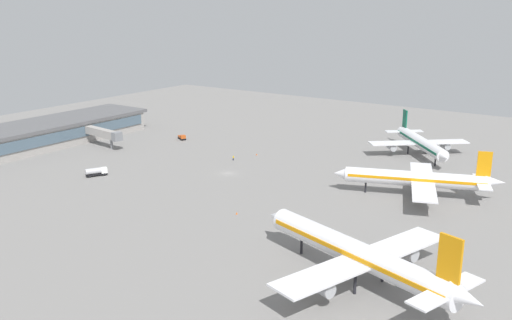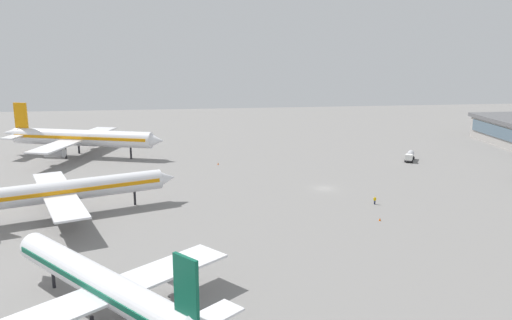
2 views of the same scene
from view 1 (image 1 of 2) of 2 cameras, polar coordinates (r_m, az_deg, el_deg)
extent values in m
plane|color=gray|center=(170.44, -2.91, -1.37)|extent=(288.00, 288.00, 0.00)
cube|color=#9E9993|center=(216.88, -21.80, 2.17)|extent=(88.49, 21.98, 7.17)
cube|color=#4C6070|center=(207.59, -20.08, 2.07)|extent=(84.95, 0.30, 3.69)
cube|color=#59595B|center=(216.05, -21.91, 3.23)|extent=(92.03, 22.86, 1.23)
cylinder|color=white|center=(196.79, 16.48, 1.72)|extent=(29.78, 26.12, 3.93)
cone|color=white|center=(179.88, 18.72, 0.28)|extent=(5.41, 5.39, 3.73)
cone|color=white|center=(213.94, 14.60, 3.09)|extent=(5.78, 5.58, 3.14)
cube|color=#0C593F|center=(196.73, 16.48, 1.80)|extent=(28.75, 25.25, 0.71)
cube|color=white|center=(198.49, 16.28, 1.73)|extent=(26.32, 29.58, 0.35)
cylinder|color=#A5A8AD|center=(202.54, 18.74, 1.40)|extent=(4.94, 4.65, 2.16)
cylinder|color=#A5A8AD|center=(195.45, 13.66, 1.29)|extent=(4.94, 4.65, 2.16)
cube|color=white|center=(211.27, 14.87, 2.86)|extent=(11.23, 12.42, 0.28)
cube|color=#0C593F|center=(210.33, 14.96, 4.11)|extent=(2.89, 2.54, 6.29)
cylinder|color=black|center=(186.47, 17.82, -0.19)|extent=(0.47, 0.47, 2.75)
cylinder|color=black|center=(201.32, 16.93, 1.00)|extent=(0.47, 0.47, 2.75)
cylinder|color=black|center=(198.99, 15.26, 0.97)|extent=(0.47, 0.47, 2.75)
cylinder|color=white|center=(154.53, 15.98, -1.86)|extent=(16.67, 36.11, 4.07)
cone|color=white|center=(154.94, 8.69, -1.38)|extent=(5.04, 5.16, 3.87)
cone|color=white|center=(156.44, 23.22, -2.09)|extent=(4.82, 5.90, 3.26)
cube|color=orange|center=(154.44, 15.99, -1.75)|extent=(16.23, 34.75, 0.73)
cube|color=white|center=(154.73, 16.65, -2.04)|extent=(35.02, 17.76, 0.37)
cylinder|color=#A5A8AD|center=(145.80, 16.74, -3.71)|extent=(3.77, 5.29, 2.24)
cylinder|color=#A5A8AD|center=(164.56, 16.50, -1.51)|extent=(3.77, 5.29, 2.24)
cube|color=white|center=(156.01, 22.10, -2.09)|extent=(14.34, 7.99, 0.29)
cube|color=orange|center=(154.71, 22.29, -0.37)|extent=(1.65, 3.48, 6.51)
cylinder|color=black|center=(155.54, 11.12, -2.76)|extent=(0.49, 0.49, 2.85)
cylinder|color=black|center=(152.62, 17.02, -3.52)|extent=(0.49, 0.49, 2.85)
cylinder|color=black|center=(158.80, 16.93, -2.78)|extent=(0.49, 0.49, 2.85)
cylinder|color=white|center=(105.31, 10.18, -9.31)|extent=(17.40, 41.62, 4.65)
cone|color=white|center=(120.18, 2.22, -5.87)|extent=(5.63, 5.78, 4.41)
cone|color=white|center=(93.21, 20.72, -13.09)|extent=(5.32, 6.67, 3.72)
cube|color=orange|center=(105.16, 10.19, -9.14)|extent=(16.97, 40.04, 0.84)
cube|color=white|center=(104.25, 11.04, -9.91)|extent=(40.26, 18.76, 0.42)
cylinder|color=#A5A8AD|center=(97.58, 6.49, -12.63)|extent=(4.12, 6.01, 2.56)
cylinder|color=#A5A8AD|center=(112.95, 14.83, -9.00)|extent=(4.12, 6.01, 2.56)
cube|color=white|center=(94.90, 18.88, -12.54)|extent=(16.43, 8.53, 0.33)
cube|color=orange|center=(92.50, 19.18, -9.48)|extent=(1.72, 4.01, 7.43)
cylinder|color=black|center=(116.36, 4.66, -8.77)|extent=(0.56, 0.56, 3.25)
cylinder|color=black|center=(102.53, 10.06, -12.49)|extent=(0.56, 0.56, 3.25)
cylinder|color=black|center=(107.62, 12.80, -11.23)|extent=(0.56, 0.56, 3.25)
cube|color=black|center=(215.45, -7.57, 2.24)|extent=(3.91, 4.75, 0.30)
cube|color=#BF4C19|center=(214.06, -7.48, 2.37)|extent=(2.56, 2.53, 1.20)
cube|color=#3F596B|center=(213.25, -7.42, 2.38)|extent=(1.40, 0.90, 0.67)
cube|color=#BF4C19|center=(216.19, -7.65, 2.41)|extent=(2.98, 3.21, 0.60)
cylinder|color=black|center=(214.31, -7.21, 2.14)|extent=(0.67, 0.84, 0.80)
cylinder|color=black|center=(213.78, -7.70, 2.09)|extent=(0.67, 0.84, 0.80)
cylinder|color=black|center=(217.18, -7.45, 2.31)|extent=(0.67, 0.84, 0.80)
cylinder|color=black|center=(216.66, -7.93, 2.26)|extent=(0.67, 0.84, 0.80)
cube|color=black|center=(174.26, -15.97, -1.40)|extent=(6.42, 4.75, 0.30)
cube|color=white|center=(174.37, -15.27, -1.01)|extent=(2.50, 2.54, 1.60)
cube|color=#3F596B|center=(174.42, -15.01, -0.88)|extent=(0.85, 1.43, 0.90)
cylinder|color=#B7B7BC|center=(173.83, -16.29, -1.10)|extent=(4.80, 3.78, 1.80)
cylinder|color=black|center=(175.56, -15.32, -1.28)|extent=(0.84, 0.65, 0.80)
cylinder|color=black|center=(173.77, -15.19, -1.44)|extent=(0.84, 0.65, 0.80)
cylinder|color=black|center=(174.87, -16.73, -1.45)|extent=(0.84, 0.65, 0.80)
cylinder|color=black|center=(173.07, -16.62, -1.62)|extent=(0.84, 0.65, 0.80)
cylinder|color=#1E2338|center=(184.55, -2.33, 0.09)|extent=(0.40, 0.40, 0.85)
cylinder|color=yellow|center=(184.36, -2.33, 0.31)|extent=(0.47, 0.47, 0.60)
sphere|color=tan|center=(184.25, -2.33, 0.43)|extent=(0.22, 0.22, 0.22)
cylinder|color=yellow|center=(184.54, -2.38, 0.32)|extent=(0.10, 0.10, 0.54)
cylinder|color=yellow|center=(184.17, -2.29, 0.29)|extent=(0.10, 0.10, 0.54)
cube|color=#9E9993|center=(209.15, -15.51, 2.72)|extent=(4.57, 17.14, 2.80)
cylinder|color=slate|center=(205.05, -14.53, 1.59)|extent=(0.90, 0.90, 3.80)
cube|color=slate|center=(201.45, -14.01, 2.35)|extent=(3.38, 2.75, 3.08)
cone|color=#EA590C|center=(190.99, 0.06, 0.59)|extent=(0.44, 0.44, 0.60)
cone|color=#EA590C|center=(137.32, -1.98, -5.45)|extent=(0.44, 0.44, 0.60)
camera|label=2|loc=(254.15, 19.03, 11.17)|focal=37.31mm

